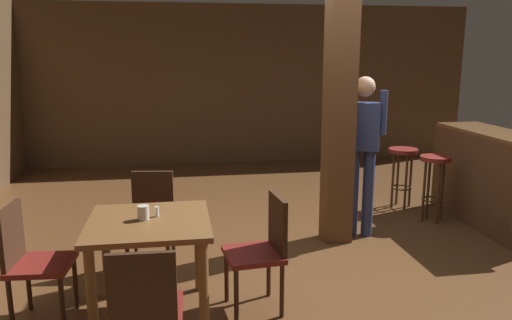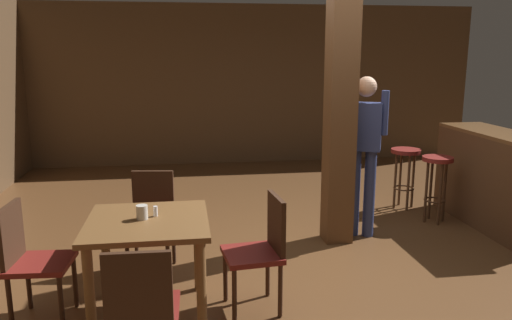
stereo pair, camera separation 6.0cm
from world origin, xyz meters
name	(u,v)px [view 2 (the right image)]	position (x,y,z in m)	size (l,w,h in m)	color
ground_plane	(325,256)	(0.00, 0.00, 0.00)	(10.80, 10.80, 0.00)	brown
wall_back	(257,85)	(0.00, 4.50, 1.40)	(8.00, 0.10, 2.80)	brown
pillar	(340,109)	(0.24, 0.42, 1.40)	(0.28, 0.28, 2.80)	brown
dining_table	(148,237)	(-1.63, -0.90, 0.62)	(0.88, 0.88, 0.76)	brown
chair_south	(142,308)	(-1.62, -1.74, 0.51)	(0.43, 0.43, 0.89)	maroon
chair_east	(262,247)	(-0.78, -0.91, 0.51)	(0.46, 0.46, 0.89)	maroon
chair_north	(152,216)	(-1.65, -0.04, 0.51)	(0.47, 0.47, 0.89)	maroon
chair_west	(30,257)	(-2.48, -0.85, 0.51)	(0.45, 0.45, 0.89)	maroon
napkin_cup	(142,212)	(-1.66, -0.88, 0.81)	(0.08, 0.08, 0.11)	beige
salt_shaker	(155,211)	(-1.57, -0.83, 0.80)	(0.03, 0.03, 0.08)	silver
standing_person	(364,145)	(0.54, 0.51, 1.00)	(0.46, 0.32, 1.72)	navy
bar_counter	(488,179)	(2.08, 0.61, 0.55)	(0.56, 1.69, 1.09)	brown
bar_stool_near	(437,173)	(1.55, 0.81, 0.59)	(0.35, 0.35, 0.78)	maroon
bar_stool_mid	(405,163)	(1.43, 1.39, 0.58)	(0.37, 0.37, 0.77)	maroon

